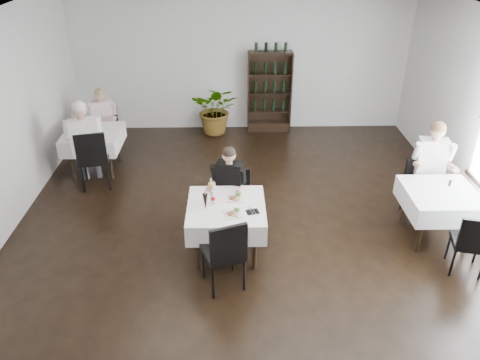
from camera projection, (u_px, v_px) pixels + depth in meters
The scene contains 23 objects.
room_shell at pixel (249, 155), 5.83m from camera, with size 9.00×9.00×9.00m.
wine_shelf at pixel (269, 93), 9.92m from camera, with size 0.90×0.28×1.75m.
main_table at pixel (226, 215), 6.25m from camera, with size 1.03×1.03×0.77m.
left_table at pixel (93, 139), 8.39m from camera, with size 0.98×0.98×0.77m.
right_table at pixel (440, 200), 6.57m from camera, with size 0.98×0.98×0.77m.
potted_tree at pixel (216, 109), 9.95m from camera, with size 0.97×0.84×1.08m, color #21571E.
main_chair_far at pixel (235, 195), 6.89m from camera, with size 0.48×0.49×0.91m.
main_chair_near at pixel (225, 251), 5.63m from camera, with size 0.60×0.60×1.02m.
left_chair_far at pixel (106, 127), 9.14m from camera, with size 0.47×0.47×0.91m.
left_chair_near at pixel (93, 156), 7.82m from camera, with size 0.56×0.57×1.07m.
right_chair_far at pixel (419, 183), 7.22m from camera, with size 0.52×0.52×0.90m.
right_chair_near at pixel (471, 241), 5.92m from camera, with size 0.50×0.50×0.90m.
diner_main at pixel (228, 184), 6.65m from camera, with size 0.55×0.58×1.34m.
diner_left_far at pixel (103, 118), 8.89m from camera, with size 0.54×0.57×1.33m.
diner_left_near at pixel (85, 138), 7.73m from camera, with size 0.66×0.69×1.58m.
diner_right_far at pixel (432, 163), 6.98m from camera, with size 0.61×0.63×1.53m.
plate_far at pixel (235, 198), 6.32m from camera, with size 0.23×0.23×0.07m.
plate_near at pixel (234, 213), 5.98m from camera, with size 0.27×0.27×0.07m.
pilsner_dark at pixel (205, 202), 6.03m from camera, with size 0.07×0.07×0.29m.
pilsner_lager at pixel (211, 192), 6.21m from camera, with size 0.08×0.08×0.34m.
coke_bottle at pixel (213, 197), 6.17m from camera, with size 0.07×0.07×0.26m.
napkin_cutlery at pixel (253, 212), 6.03m from camera, with size 0.19×0.18×0.02m.
pepper_mill at pixel (450, 183), 6.60m from camera, with size 0.04×0.04×0.09m, color black.
Camera 1 is at (-0.23, -5.23, 4.08)m, focal length 35.00 mm.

